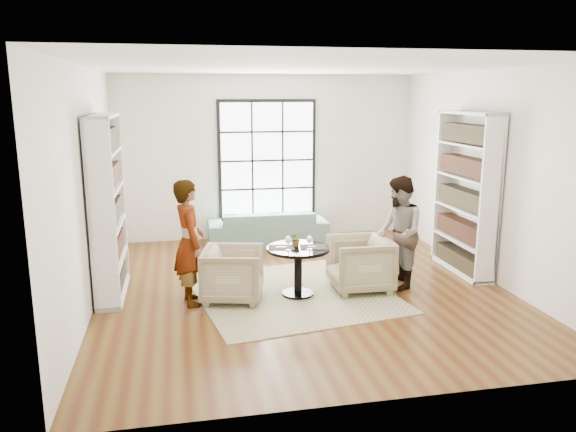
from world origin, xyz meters
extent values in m
plane|color=#583E14|center=(0.00, 0.00, 0.00)|extent=(6.00, 6.00, 0.00)
plane|color=silver|center=(0.00, 3.00, 1.50)|extent=(5.50, 0.00, 5.50)
plane|color=silver|center=(-2.75, 0.00, 1.50)|extent=(0.00, 6.00, 6.00)
plane|color=silver|center=(2.75, 0.00, 1.50)|extent=(0.00, 6.00, 6.00)
plane|color=silver|center=(0.00, -3.00, 1.50)|extent=(5.50, 0.00, 5.50)
plane|color=white|center=(0.00, 0.00, 3.00)|extent=(6.00, 6.00, 0.00)
cube|color=black|center=(0.00, 2.98, 1.45)|extent=(1.82, 0.06, 2.22)
cube|color=white|center=(0.00, 2.94, 1.45)|extent=(1.70, 0.02, 2.10)
cube|color=tan|center=(-0.17, -0.19, 0.01)|extent=(2.88, 2.88, 0.01)
cylinder|color=black|center=(-0.12, -0.26, 0.02)|extent=(0.43, 0.43, 0.04)
cylinder|color=black|center=(-0.12, -0.26, 0.32)|extent=(0.11, 0.11, 0.59)
cylinder|color=black|center=(-0.12, -0.26, 0.65)|extent=(0.84, 0.84, 0.04)
imported|color=slate|center=(-0.09, 2.45, 0.31)|extent=(2.12, 0.86, 0.62)
imported|color=#C6C28D|center=(-0.99, -0.25, 0.35)|extent=(0.93, 0.91, 0.71)
imported|color=tan|center=(0.76, -0.20, 0.37)|extent=(0.84, 0.82, 0.74)
imported|color=gray|center=(-1.54, -0.25, 0.81)|extent=(0.48, 0.65, 1.62)
imported|color=gray|center=(1.31, -0.20, 0.78)|extent=(0.70, 0.84, 1.56)
cube|color=black|center=(-0.34, -0.23, 0.67)|extent=(0.38, 0.31, 0.01)
cube|color=black|center=(0.07, -0.30, 0.67)|extent=(0.38, 0.31, 0.01)
cylinder|color=silver|center=(-0.28, -0.38, 0.67)|extent=(0.07, 0.07, 0.01)
cylinder|color=silver|center=(-0.28, -0.38, 0.73)|extent=(0.01, 0.01, 0.11)
sphere|color=maroon|center=(-0.28, -0.38, 0.81)|extent=(0.08, 0.08, 0.08)
ellipsoid|color=white|center=(-0.28, -0.38, 0.81)|extent=(0.09, 0.09, 0.10)
cylinder|color=silver|center=(0.00, -0.39, 0.67)|extent=(0.07, 0.07, 0.01)
cylinder|color=silver|center=(0.00, -0.39, 0.73)|extent=(0.01, 0.01, 0.10)
sphere|color=maroon|center=(0.00, -0.39, 0.81)|extent=(0.08, 0.08, 0.08)
ellipsoid|color=white|center=(0.00, -0.39, 0.81)|extent=(0.08, 0.08, 0.09)
imported|color=gray|center=(-0.13, -0.18, 0.77)|extent=(0.18, 0.16, 0.19)
camera|label=1|loc=(-1.66, -7.24, 2.66)|focal=35.00mm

